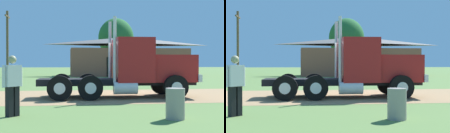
{
  "view_description": "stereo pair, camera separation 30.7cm",
  "coord_description": "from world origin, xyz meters",
  "views": [
    {
      "loc": [
        -2.97,
        -15.39,
        1.55
      ],
      "look_at": [
        -1.01,
        -0.38,
        1.38
      ],
      "focal_mm": 52.86,
      "sensor_mm": 36.0,
      "label": 1
    },
    {
      "loc": [
        -2.67,
        -15.42,
        1.55
      ],
      "look_at": [
        -1.01,
        -0.38,
        1.38
      ],
      "focal_mm": 52.86,
      "sensor_mm": 36.0,
      "label": 2
    }
  ],
  "objects": [
    {
      "name": "visitor_walking_mid",
      "position": [
        -4.59,
        -5.6,
        0.97
      ],
      "size": [
        0.52,
        0.53,
        1.77
      ],
      "color": "silver",
      "rests_on": "ground_plane"
    },
    {
      "name": "utility_pole_near",
      "position": [
        -9.53,
        21.18,
        3.81
      ],
      "size": [
        0.26,
        2.2,
        7.14
      ],
      "color": "brown",
      "rests_on": "ground_plane"
    },
    {
      "name": "ground_plane",
      "position": [
        0.0,
        0.0,
        0.0
      ],
      "size": [
        200.0,
        200.0,
        0.0
      ],
      "primitive_type": "plane",
      "color": "#57763C"
    },
    {
      "name": "truck_foreground_white",
      "position": [
        0.1,
        -0.73,
        1.26
      ],
      "size": [
        7.09,
        2.77,
        3.52
      ],
      "color": "black",
      "rests_on": "ground_plane"
    },
    {
      "name": "shed_building",
      "position": [
        4.11,
        23.94,
        2.26
      ],
      "size": [
        14.52,
        6.25,
        4.69
      ],
      "color": "brown",
      "rests_on": "ground_plane"
    },
    {
      "name": "dirt_track",
      "position": [
        0.0,
        0.0,
        0.0
      ],
      "size": [
        120.0,
        6.56,
        0.01
      ],
      "primitive_type": "cube",
      "color": "#9A7952",
      "rests_on": "ground_plane"
    },
    {
      "name": "steel_barrel",
      "position": [
        -0.08,
        -6.67,
        0.43
      ],
      "size": [
        0.52,
        0.52,
        0.86
      ],
      "primitive_type": "cylinder",
      "color": "gray",
      "rests_on": "ground_plane"
    },
    {
      "name": "tree_right",
      "position": [
        3.81,
        31.99,
        5.19
      ],
      "size": [
        5.13,
        5.13,
        8.02
      ],
      "color": "#513823",
      "rests_on": "ground_plane"
    }
  ]
}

